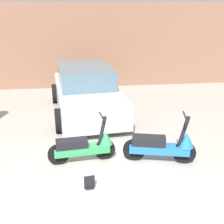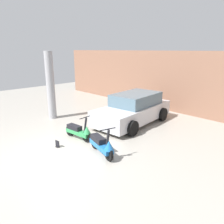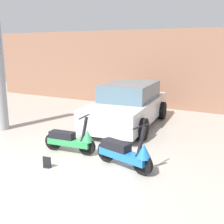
{
  "view_description": "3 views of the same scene",
  "coord_description": "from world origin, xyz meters",
  "px_view_note": "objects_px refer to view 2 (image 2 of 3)",
  "views": [
    {
      "loc": [
        -0.5,
        -4.38,
        3.14
      ],
      "look_at": [
        0.37,
        2.4,
        0.66
      ],
      "focal_mm": 45.0,
      "sensor_mm": 36.0,
      "label": 1
    },
    {
      "loc": [
        6.5,
        -3.67,
        3.55
      ],
      "look_at": [
        -0.0,
        2.62,
        0.94
      ],
      "focal_mm": 35.0,
      "sensor_mm": 36.0,
      "label": 2
    },
    {
      "loc": [
        3.79,
        -4.53,
        2.73
      ],
      "look_at": [
        -0.09,
        2.83,
        0.78
      ],
      "focal_mm": 45.0,
      "sensor_mm": 36.0,
      "label": 3
    }
  ],
  "objects_px": {
    "scooter_front_left": "(79,131)",
    "car_rear_left": "(134,109)",
    "support_column_side": "(50,86)",
    "scooter_front_right": "(102,144)",
    "placard_near_left_scooter": "(57,144)"
  },
  "relations": [
    {
      "from": "scooter_front_left",
      "to": "scooter_front_right",
      "type": "distance_m",
      "value": 1.69
    },
    {
      "from": "scooter_front_left",
      "to": "scooter_front_right",
      "type": "height_order",
      "value": "scooter_front_right"
    },
    {
      "from": "scooter_front_left",
      "to": "placard_near_left_scooter",
      "type": "xyz_separation_m",
      "value": [
        0.04,
        -1.03,
        -0.25
      ]
    },
    {
      "from": "scooter_front_left",
      "to": "car_rear_left",
      "type": "distance_m",
      "value": 3.21
    },
    {
      "from": "scooter_front_left",
      "to": "support_column_side",
      "type": "bearing_deg",
      "value": 162.54
    },
    {
      "from": "scooter_front_right",
      "to": "support_column_side",
      "type": "distance_m",
      "value": 5.29
    },
    {
      "from": "scooter_front_left",
      "to": "placard_near_left_scooter",
      "type": "bearing_deg",
      "value": -93.66
    },
    {
      "from": "scooter_front_right",
      "to": "support_column_side",
      "type": "bearing_deg",
      "value": -176.35
    },
    {
      "from": "scooter_front_right",
      "to": "car_rear_left",
      "type": "xyz_separation_m",
      "value": [
        -1.51,
        3.42,
        0.32
      ]
    },
    {
      "from": "scooter_front_right",
      "to": "support_column_side",
      "type": "xyz_separation_m",
      "value": [
        -5.03,
        0.93,
        1.35
      ]
    },
    {
      "from": "scooter_front_right",
      "to": "car_rear_left",
      "type": "bearing_deg",
      "value": 127.88
    },
    {
      "from": "scooter_front_left",
      "to": "support_column_side",
      "type": "xyz_separation_m",
      "value": [
        -3.36,
        0.69,
        1.37
      ]
    },
    {
      "from": "car_rear_left",
      "to": "support_column_side",
      "type": "bearing_deg",
      "value": -60.45
    },
    {
      "from": "scooter_front_left",
      "to": "car_rear_left",
      "type": "height_order",
      "value": "car_rear_left"
    },
    {
      "from": "car_rear_left",
      "to": "support_column_side",
      "type": "distance_m",
      "value": 4.44
    }
  ]
}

